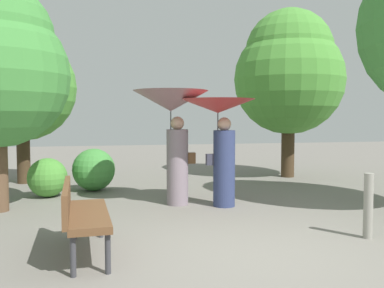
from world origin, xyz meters
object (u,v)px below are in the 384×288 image
object	(u,v)px
person_right	(220,127)
path_marker_post	(368,206)
park_bench	(81,211)
tree_near_left	(22,79)
person_left	(172,117)
tree_near_right	(289,71)

from	to	relation	value
person_right	path_marker_post	size ratio (longest dim) A/B	2.23
person_right	park_bench	distance (m)	3.33
tree_near_left	person_left	bearing A→B (deg)	-47.13
tree_near_left	tree_near_right	world-z (taller)	tree_near_right
person_left	park_bench	size ratio (longest dim) A/B	1.37
person_right	tree_near_left	size ratio (longest dim) A/B	0.48
tree_near_left	path_marker_post	distance (m)	8.19
person_left	tree_near_right	distance (m)	4.81
person_left	path_marker_post	size ratio (longest dim) A/B	2.41
person_right	tree_near_left	distance (m)	5.42
person_left	tree_near_left	distance (m)	4.60
tree_near_right	person_right	bearing A→B (deg)	-132.46
park_bench	path_marker_post	distance (m)	3.66
park_bench	tree_near_right	bearing A→B (deg)	-46.46
person_right	park_bench	xyz separation A→B (m)	(-2.34, -2.18, -0.92)
person_right	park_bench	size ratio (longest dim) A/B	1.27
park_bench	tree_near_left	xyz separation A→B (m)	(-1.52, 5.82, 2.01)
person_right	tree_near_left	bearing A→B (deg)	54.27
tree_near_right	person_left	bearing A→B (deg)	-142.55
park_bench	tree_near_left	world-z (taller)	tree_near_left
path_marker_post	person_left	bearing A→B (deg)	127.93
path_marker_post	tree_near_right	bearing A→B (deg)	73.95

